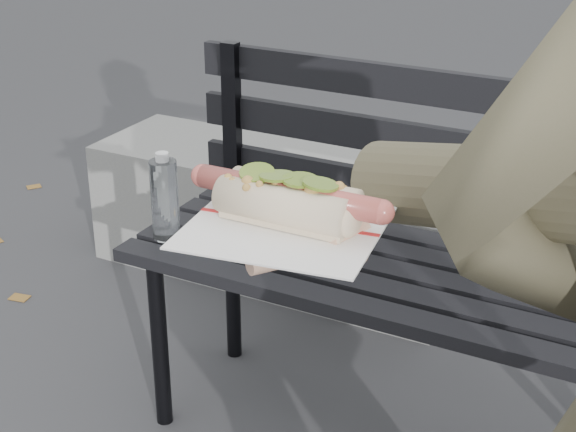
% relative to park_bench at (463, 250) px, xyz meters
% --- Properties ---
extents(park_bench, '(1.50, 0.44, 0.88)m').
position_rel_park_bench_xyz_m(park_bench, '(0.00, 0.00, 0.00)').
color(park_bench, black).
rests_on(park_bench, ground).
extents(concrete_block, '(1.20, 0.40, 0.40)m').
position_rel_park_bench_xyz_m(concrete_block, '(-0.78, 0.60, -0.32)').
color(concrete_block, slate).
rests_on(concrete_block, ground).
extents(held_hotdog, '(0.64, 0.30, 0.20)m').
position_rel_park_bench_xyz_m(held_hotdog, '(0.29, -0.92, 0.52)').
color(held_hotdog, brown).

